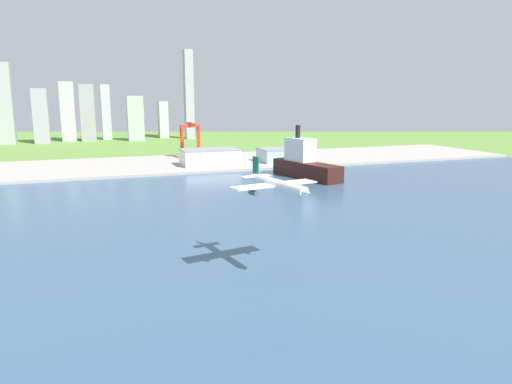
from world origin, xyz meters
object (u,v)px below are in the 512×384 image
(cargo_ship, at_px, (304,164))
(warehouse_main, at_px, (210,157))
(port_crane_red, at_px, (190,133))
(airplane_landing, at_px, (277,184))
(warehouse_annex, at_px, (278,155))

(cargo_ship, relative_size, warehouse_main, 1.34)
(port_crane_red, bearing_deg, airplane_landing, -96.95)
(cargo_ship, height_order, warehouse_annex, cargo_ship)
(warehouse_main, height_order, warehouse_annex, warehouse_main)
(port_crane_red, distance_m, warehouse_main, 71.78)
(cargo_ship, bearing_deg, warehouse_main, 124.20)
(airplane_landing, distance_m, cargo_ship, 240.03)
(airplane_landing, xyz_separation_m, warehouse_annex, (127.34, 303.04, -27.67))
(warehouse_main, relative_size, warehouse_annex, 1.47)
(airplane_landing, distance_m, port_crane_red, 374.57)
(airplane_landing, xyz_separation_m, warehouse_main, (50.52, 303.18, -26.55))
(cargo_ship, bearing_deg, airplane_landing, -118.51)
(cargo_ship, distance_m, port_crane_red, 176.86)
(port_crane_red, distance_m, warehouse_annex, 109.15)
(airplane_landing, bearing_deg, port_crane_red, 83.05)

